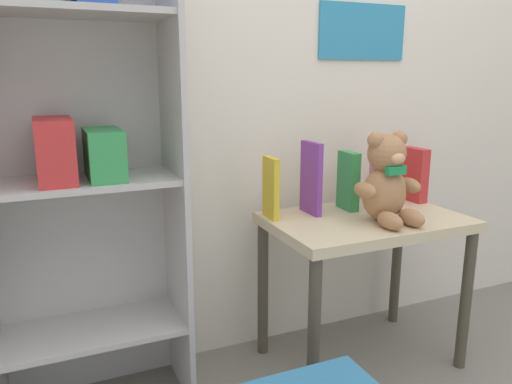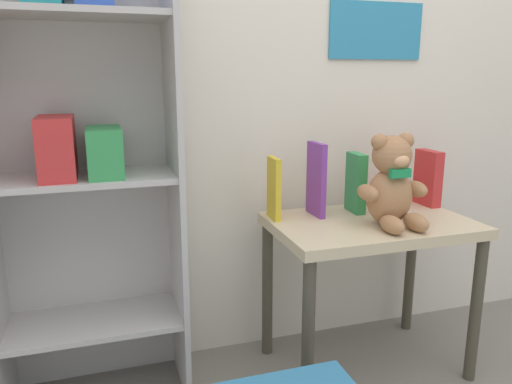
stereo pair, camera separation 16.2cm
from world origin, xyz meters
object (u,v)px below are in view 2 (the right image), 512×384
at_px(display_table, 370,243).
at_px(book_standing_pink, 391,183).
at_px(book_standing_green, 356,183).
at_px(book_standing_purple, 316,179).
at_px(teddy_bear, 392,184).
at_px(book_standing_yellow, 274,188).
at_px(book_standing_red, 428,178).
at_px(bookshelf_side, 81,146).

relative_size(display_table, book_standing_pink, 3.66).
bearing_deg(book_standing_pink, display_table, -136.76).
bearing_deg(display_table, book_standing_green, 90.00).
bearing_deg(book_standing_purple, teddy_bear, -46.68).
bearing_deg(display_table, book_standing_purple, 142.27).
bearing_deg(display_table, book_standing_pink, 40.46).
xyz_separation_m(book_standing_green, book_standing_pink, (0.16, 0.02, -0.01)).
distance_m(book_standing_yellow, book_standing_red, 0.63).
distance_m(bookshelf_side, display_table, 1.01).
bearing_deg(book_standing_red, book_standing_green, 179.72).
distance_m(teddy_bear, book_standing_red, 0.34).
relative_size(book_standing_green, book_standing_red, 1.02).
xyz_separation_m(book_standing_purple, book_standing_green, (0.16, -0.00, -0.02)).
distance_m(book_standing_green, book_standing_red, 0.31).
distance_m(display_table, teddy_bear, 0.24).
relative_size(book_standing_yellow, book_standing_pink, 1.15).
bearing_deg(book_standing_green, book_standing_purple, -178.39).
relative_size(bookshelf_side, book_standing_yellow, 6.91).
bearing_deg(display_table, book_standing_red, 21.65).
relative_size(bookshelf_side, book_standing_purple, 5.70).
height_order(book_standing_purple, book_standing_pink, book_standing_purple).
relative_size(bookshelf_side, book_standing_red, 7.03).
xyz_separation_m(display_table, teddy_bear, (0.03, -0.07, 0.22)).
bearing_deg(book_standing_green, bookshelf_side, -179.19).
bearing_deg(book_standing_yellow, book_standing_green, 0.72).
height_order(display_table, book_standing_red, book_standing_red).
height_order(teddy_bear, book_standing_purple, teddy_bear).
bearing_deg(book_standing_pink, teddy_bear, -119.52).
distance_m(book_standing_purple, book_standing_pink, 0.32).
distance_m(bookshelf_side, book_standing_red, 1.26).
bearing_deg(teddy_bear, book_standing_green, 99.22).
distance_m(bookshelf_side, book_standing_purple, 0.79).
distance_m(display_table, book_standing_red, 0.39).
bearing_deg(book_standing_red, bookshelf_side, 177.35).
bearing_deg(book_standing_green, book_standing_pink, 8.50).
bearing_deg(book_standing_pink, book_standing_purple, -174.96).
xyz_separation_m(book_standing_purple, book_standing_pink, (0.31, 0.01, -0.04)).
xyz_separation_m(bookshelf_side, display_table, (0.93, -0.15, -0.36)).
relative_size(teddy_bear, book_standing_yellow, 1.43).
height_order(display_table, book_standing_green, book_standing_green).
xyz_separation_m(book_standing_purple, book_standing_red, (0.47, 0.00, -0.02)).
bearing_deg(book_standing_purple, book_standing_yellow, 176.16).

